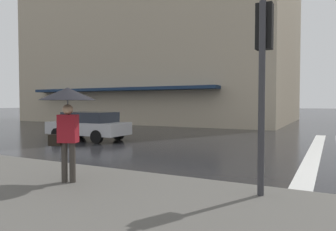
% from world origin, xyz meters
% --- Properties ---
extents(haussmann_block_mid, '(18.05, 25.55, 22.08)m').
position_xyz_m(haussmann_block_mid, '(20.92, 18.35, 10.81)').
color(haussmann_block_mid, tan).
rests_on(haussmann_block_mid, ground_plane).
extents(traffic_signal_post, '(0.44, 0.30, 3.56)m').
position_xyz_m(traffic_signal_post, '(-3.59, 3.35, 2.71)').
color(traffic_signal_post, '#333338').
rests_on(traffic_signal_post, sidewalk_pavement).
extents(car_silver, '(1.85, 4.10, 1.41)m').
position_xyz_m(car_silver, '(2.50, 12.97, 0.76)').
color(car_silver, '#B7B7BC').
rests_on(car_silver, ground_plane).
extents(pedestrian_in_red_jacket, '(1.20, 1.20, 2.04)m').
position_xyz_m(pedestrian_in_red_jacket, '(-4.64, 7.22, 1.85)').
color(pedestrian_in_red_jacket, maroon).
rests_on(pedestrian_in_red_jacket, sidewalk_pavement).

